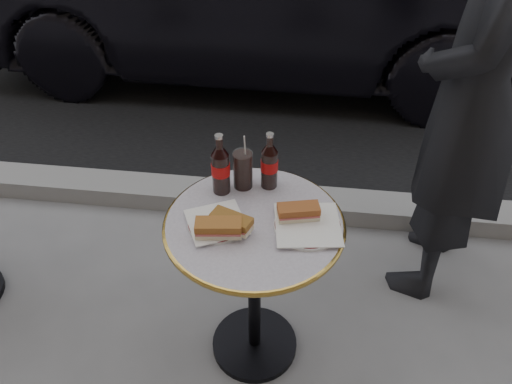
# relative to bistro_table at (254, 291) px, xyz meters

# --- Properties ---
(ground) EXTENTS (80.00, 80.00, 0.00)m
(ground) POSITION_rel_bistro_table_xyz_m (0.00, 0.00, -0.37)
(ground) COLOR slate
(ground) RESTS_ON ground
(curb) EXTENTS (40.00, 0.20, 0.12)m
(curb) POSITION_rel_bistro_table_xyz_m (0.00, 0.90, -0.32)
(curb) COLOR gray
(curb) RESTS_ON ground
(bistro_table) EXTENTS (0.62, 0.62, 0.73)m
(bistro_table) POSITION_rel_bistro_table_xyz_m (0.00, 0.00, 0.00)
(bistro_table) COLOR #BAB2C4
(bistro_table) RESTS_ON ground
(plate_left) EXTENTS (0.24, 0.24, 0.01)m
(plate_left) POSITION_rel_bistro_table_xyz_m (-0.12, -0.03, 0.37)
(plate_left) COLOR silver
(plate_left) RESTS_ON bistro_table
(plate_right) EXTENTS (0.23, 0.23, 0.01)m
(plate_right) POSITION_rel_bistro_table_xyz_m (0.18, -0.01, 0.37)
(plate_right) COLOR white
(plate_right) RESTS_ON bistro_table
(sandwich_left_a) EXTENTS (0.16, 0.09, 0.05)m
(sandwich_left_a) POSITION_rel_bistro_table_xyz_m (-0.10, -0.09, 0.40)
(sandwich_left_a) COLOR #9F5E28
(sandwich_left_a) RESTS_ON plate_left
(sandwich_left_b) EXTENTS (0.15, 0.11, 0.05)m
(sandwich_left_b) POSITION_rel_bistro_table_xyz_m (-0.07, -0.05, 0.40)
(sandwich_left_b) COLOR brown
(sandwich_left_b) RESTS_ON plate_left
(sandwich_right) EXTENTS (0.15, 0.10, 0.05)m
(sandwich_right) POSITION_rel_bistro_table_xyz_m (0.15, 0.02, 0.40)
(sandwich_right) COLOR #9A5127
(sandwich_right) RESTS_ON plate_right
(cola_bottle_left) EXTENTS (0.09, 0.09, 0.24)m
(cola_bottle_left) POSITION_rel_bistro_table_xyz_m (-0.14, 0.15, 0.49)
(cola_bottle_left) COLOR black
(cola_bottle_left) RESTS_ON bistro_table
(cola_bottle_right) EXTENTS (0.07, 0.07, 0.23)m
(cola_bottle_right) POSITION_rel_bistro_table_xyz_m (0.03, 0.20, 0.48)
(cola_bottle_right) COLOR black
(cola_bottle_right) RESTS_ON bistro_table
(cola_glass) EXTENTS (0.09, 0.09, 0.15)m
(cola_glass) POSITION_rel_bistro_table_xyz_m (-0.06, 0.19, 0.44)
(cola_glass) COLOR black
(cola_glass) RESTS_ON bistro_table
(pedestrian) EXTENTS (0.68, 0.81, 1.91)m
(pedestrian) POSITION_rel_bistro_table_xyz_m (0.77, 0.55, 0.59)
(pedestrian) COLOR black
(pedestrian) RESTS_ON ground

